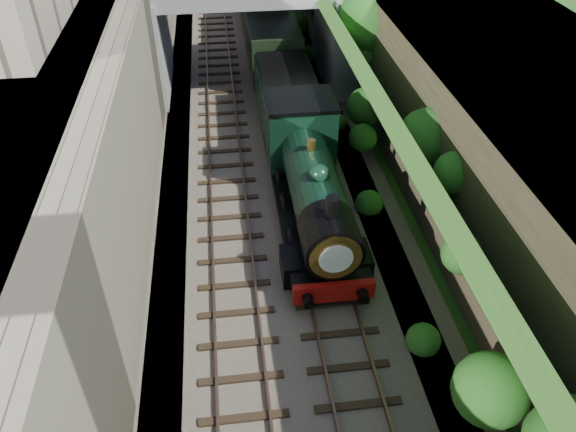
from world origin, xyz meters
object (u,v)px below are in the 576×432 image
object	(u,v)px
tender	(287,104)
road_bridge	(269,15)
locomotive	(311,183)
tree	(375,23)

from	to	relation	value
tender	road_bridge	bearing A→B (deg)	92.47
locomotive	tender	distance (m)	7.37
tree	locomotive	xyz separation A→B (m)	(-4.71, -9.68, -2.75)
road_bridge	locomotive	size ratio (longest dim) A/B	1.56
road_bridge	tree	bearing A→B (deg)	-36.04
road_bridge	tender	bearing A→B (deg)	-87.53
locomotive	tree	bearing A→B (deg)	64.03
road_bridge	tree	size ratio (longest dim) A/B	2.42
road_bridge	locomotive	distance (m)	13.47
road_bridge	tree	world-z (taller)	road_bridge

